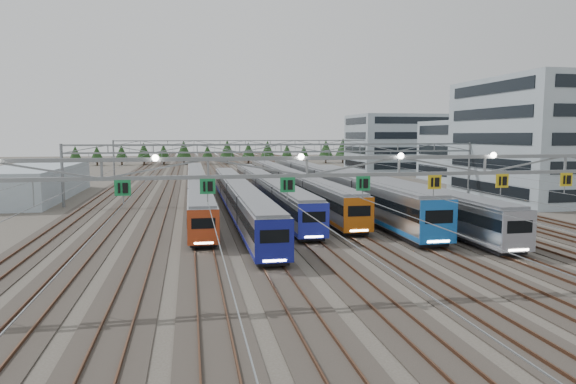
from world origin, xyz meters
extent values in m
plane|color=#47423A|center=(0.00, 0.00, 0.00)|extent=(400.00, 400.00, 0.00)
cube|color=#2D2823|center=(0.00, 100.00, 0.04)|extent=(54.00, 260.00, 0.08)
cube|color=brown|center=(-25.47, 100.00, 0.16)|extent=(0.08, 260.00, 0.16)
cube|color=brown|center=(25.47, 100.00, 0.16)|extent=(0.08, 260.00, 0.16)
cube|color=brown|center=(-0.72, 100.00, 0.16)|extent=(0.08, 260.00, 0.16)
cube|color=brown|center=(0.72, 100.00, 0.16)|extent=(0.08, 260.00, 0.16)
cube|color=black|center=(-11.25, 43.57, 0.40)|extent=(2.11, 63.44, 0.32)
cube|color=#9DA0A4|center=(-11.25, 43.57, 1.95)|extent=(2.48, 64.74, 2.79)
cube|color=black|center=(-11.25, 43.57, 2.28)|extent=(2.54, 64.41, 0.84)
cube|color=#B13D1B|center=(-11.25, 43.57, 0.77)|extent=(2.53, 64.41, 0.31)
cube|color=slate|center=(-11.25, 43.57, 3.43)|extent=(2.23, 63.44, 0.22)
cube|color=#B13D1B|center=(-11.25, 11.25, 1.95)|extent=(2.50, 0.12, 2.79)
cube|color=black|center=(-11.25, 11.22, 2.28)|extent=(1.86, 0.10, 0.84)
cube|color=white|center=(-11.25, 11.19, 0.73)|extent=(1.49, 0.06, 0.13)
cube|color=black|center=(-6.75, 30.18, 0.41)|extent=(2.24, 50.30, 0.34)
cube|color=#9DA0A4|center=(-6.75, 30.18, 2.05)|extent=(2.64, 51.33, 2.97)
cube|color=black|center=(-6.75, 30.18, 2.41)|extent=(2.70, 51.07, 0.90)
cube|color=navy|center=(-6.75, 30.18, 0.81)|extent=(2.69, 51.07, 0.33)
cube|color=slate|center=(-6.75, 30.18, 3.63)|extent=(2.37, 50.30, 0.24)
cube|color=navy|center=(-6.75, 4.56, 2.05)|extent=(2.66, 0.12, 2.97)
cube|color=black|center=(-6.75, 4.53, 2.41)|extent=(1.98, 0.10, 0.90)
cube|color=white|center=(-6.75, 4.50, 0.76)|extent=(1.58, 0.06, 0.14)
cube|color=black|center=(-2.25, 39.19, 0.41)|extent=(2.23, 53.48, 0.34)
cube|color=#9DA0A4|center=(-2.25, 39.19, 2.04)|extent=(2.62, 54.57, 2.95)
cube|color=black|center=(-2.25, 39.19, 2.40)|extent=(2.68, 54.30, 0.89)
cube|color=#2029AF|center=(-2.25, 39.19, 0.80)|extent=(2.67, 54.30, 0.33)
cube|color=slate|center=(-2.25, 39.19, 3.61)|extent=(2.36, 53.48, 0.23)
cube|color=#2029AF|center=(-2.25, 11.95, 2.04)|extent=(2.64, 0.12, 2.95)
cube|color=black|center=(-2.25, 11.92, 2.40)|extent=(1.97, 0.10, 0.89)
cube|color=white|center=(-2.25, 11.89, 0.75)|extent=(1.57, 0.06, 0.14)
cube|color=black|center=(2.25, 46.90, 0.42)|extent=(2.34, 65.12, 0.35)
cube|color=#9DA0A4|center=(2.25, 46.90, 2.13)|extent=(2.75, 66.45, 3.10)
cube|color=black|center=(2.25, 46.90, 2.51)|extent=(2.81, 66.12, 0.93)
cube|color=#CA5E12|center=(2.25, 46.90, 0.83)|extent=(2.80, 66.12, 0.34)
cube|color=slate|center=(2.25, 46.90, 3.78)|extent=(2.48, 65.12, 0.25)
cube|color=#CA5E12|center=(2.25, 13.73, 2.13)|extent=(2.77, 0.12, 3.10)
cube|color=black|center=(2.25, 13.70, 2.51)|extent=(2.07, 0.10, 0.93)
cube|color=white|center=(2.25, 13.67, 0.78)|extent=(1.65, 0.06, 0.15)
cube|color=black|center=(6.75, 42.18, 0.44)|extent=(2.63, 67.35, 0.40)
cube|color=#9DA0A4|center=(6.75, 42.18, 2.37)|extent=(3.10, 68.73, 3.48)
cube|color=black|center=(6.75, 42.18, 2.79)|extent=(3.16, 68.39, 1.05)
cube|color=blue|center=(6.75, 42.18, 0.90)|extent=(3.15, 68.39, 0.39)
cube|color=slate|center=(6.75, 42.18, 4.22)|extent=(2.79, 67.35, 0.28)
cube|color=blue|center=(6.75, 7.87, 2.37)|extent=(3.12, 0.12, 3.48)
cube|color=black|center=(6.75, 7.84, 2.79)|extent=(2.32, 0.10, 1.05)
cube|color=white|center=(6.75, 7.81, 0.85)|extent=(1.86, 0.06, 0.17)
cube|color=black|center=(11.25, 31.95, 0.41)|extent=(2.31, 54.29, 0.35)
cube|color=#9DA0A4|center=(11.25, 31.95, 2.11)|extent=(2.72, 55.40, 3.06)
cube|color=black|center=(11.25, 31.95, 2.48)|extent=(2.78, 55.12, 0.92)
cube|color=gray|center=(11.25, 31.95, 0.82)|extent=(2.77, 55.12, 0.34)
cube|color=slate|center=(11.25, 31.95, 3.73)|extent=(2.45, 54.29, 0.24)
cube|color=gray|center=(11.25, 4.30, 2.11)|extent=(2.74, 0.12, 3.06)
cube|color=black|center=(11.25, 4.27, 2.48)|extent=(2.04, 0.10, 0.92)
cube|color=white|center=(11.25, 4.24, 0.77)|extent=(1.63, 0.06, 0.15)
cube|color=gray|center=(0.00, 0.00, 7.80)|extent=(56.00, 0.22, 0.22)
cube|color=gray|center=(0.00, 0.00, 6.80)|extent=(56.00, 0.22, 0.22)
cube|color=#1B8746|center=(-15.75, -0.12, 6.30)|extent=(0.85, 0.06, 0.85)
cube|color=#1B8746|center=(-11.25, -0.12, 6.30)|extent=(0.85, 0.06, 0.85)
cube|color=#1B8746|center=(-6.75, -0.12, 6.30)|extent=(0.85, 0.06, 0.85)
cube|color=#1B8746|center=(-2.25, -0.12, 6.30)|extent=(0.85, 0.06, 0.85)
cube|color=gold|center=(2.25, -0.12, 6.30)|extent=(0.85, 0.06, 0.85)
cube|color=gold|center=(6.75, -0.12, 6.30)|extent=(0.85, 0.06, 0.85)
cube|color=gold|center=(11.25, -0.12, 6.30)|extent=(0.85, 0.06, 0.85)
cylinder|color=gray|center=(-28.00, 40.00, 4.00)|extent=(0.36, 0.36, 8.00)
cylinder|color=gray|center=(28.00, 40.00, 4.00)|extent=(0.36, 0.36, 8.00)
cube|color=gray|center=(0.00, 40.00, 7.80)|extent=(56.00, 0.22, 0.22)
cube|color=gray|center=(0.00, 40.00, 6.80)|extent=(56.00, 0.22, 0.22)
cylinder|color=gray|center=(-28.00, 85.00, 4.00)|extent=(0.36, 0.36, 8.00)
cylinder|color=gray|center=(28.00, 85.00, 4.00)|extent=(0.36, 0.36, 8.00)
cube|color=gray|center=(0.00, 85.00, 7.80)|extent=(56.00, 0.22, 0.22)
cube|color=gray|center=(0.00, 85.00, 6.80)|extent=(56.00, 0.22, 0.22)
cube|color=#91A5AD|center=(37.06, 35.65, 8.43)|extent=(18.00, 22.00, 16.87)
cube|color=#91A5AD|center=(41.66, 64.16, 5.90)|extent=(14.00, 16.00, 11.79)
cube|color=#91A5AD|center=(38.63, 91.97, 6.99)|extent=(22.00, 18.00, 13.98)
cube|color=#91A5AD|center=(-34.41, 50.59, 2.30)|extent=(10.00, 30.00, 4.60)
camera|label=1|loc=(-12.19, -28.59, 9.15)|focal=32.00mm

